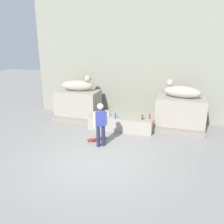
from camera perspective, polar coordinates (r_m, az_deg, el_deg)
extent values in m
plane|color=gray|center=(8.04, -3.37, -11.56)|extent=(40.00, 40.00, 0.00)
cube|color=gray|center=(11.97, 5.11, 13.53)|extent=(10.29, 0.60, 6.21)
cube|color=gray|center=(11.98, -8.22, 1.79)|extent=(2.11, 1.23, 1.42)
cube|color=gray|center=(10.89, 16.22, -0.32)|extent=(2.11, 1.23, 1.42)
ellipsoid|color=#A79989|center=(11.76, -8.42, 6.36)|extent=(1.66, 0.76, 0.52)
sphere|color=#A79989|center=(11.54, -5.87, 8.04)|extent=(0.32, 0.32, 0.32)
ellipsoid|color=#A79989|center=(10.65, 16.66, 4.67)|extent=(1.67, 0.83, 0.52)
sphere|color=#A79989|center=(10.69, 13.92, 6.89)|extent=(0.32, 0.32, 0.32)
cube|color=gray|center=(10.37, 2.03, -2.91)|extent=(2.82, 0.64, 0.59)
cylinder|color=#1E233F|center=(8.88, -2.13, -5.71)|extent=(0.14, 0.14, 0.82)
cylinder|color=#1E233F|center=(8.81, -3.35, -5.90)|extent=(0.14, 0.14, 0.82)
cube|color=#333F99|center=(8.60, -2.81, -1.57)|extent=(0.40, 0.39, 0.56)
sphere|color=beige|center=(8.46, -2.85, 1.35)|extent=(0.23, 0.23, 0.23)
cylinder|color=beige|center=(8.68, -1.41, -1.45)|extent=(0.09, 0.09, 0.58)
cylinder|color=beige|center=(8.53, -4.22, -1.82)|extent=(0.09, 0.09, 0.58)
cube|color=maroon|center=(9.46, -3.63, -6.50)|extent=(0.71, 0.71, 0.02)
cylinder|color=white|center=(9.31, -5.14, -7.21)|extent=(0.06, 0.06, 0.06)
cylinder|color=white|center=(9.42, -5.47, -6.90)|extent=(0.06, 0.06, 0.06)
cylinder|color=white|center=(9.53, -1.79, -6.53)|extent=(0.06, 0.06, 0.06)
cylinder|color=white|center=(9.65, -2.16, -6.24)|extent=(0.06, 0.06, 0.06)
cylinder|color=red|center=(10.18, 9.14, -1.15)|extent=(0.06, 0.06, 0.20)
cylinder|color=red|center=(10.14, 9.17, -0.45)|extent=(0.03, 0.03, 0.06)
cylinder|color=yellow|center=(10.13, 9.18, -0.26)|extent=(0.03, 0.03, 0.01)
cylinder|color=#194C99|center=(10.13, 0.81, -0.95)|extent=(0.07, 0.07, 0.22)
cylinder|color=#194C99|center=(10.09, 0.82, -0.18)|extent=(0.03, 0.03, 0.06)
cylinder|color=yellow|center=(10.08, 0.82, 0.02)|extent=(0.04, 0.04, 0.01)
cylinder|color=silver|center=(10.38, -0.89, -0.42)|extent=(0.06, 0.06, 0.25)
cylinder|color=silver|center=(10.33, -0.90, 0.40)|extent=(0.03, 0.03, 0.06)
cylinder|color=yellow|center=(10.32, -0.90, 0.59)|extent=(0.03, 0.03, 0.01)
cylinder|color=#593314|center=(10.04, 7.36, -1.29)|extent=(0.07, 0.07, 0.21)
cylinder|color=#593314|center=(10.00, 7.39, -0.55)|extent=(0.03, 0.03, 0.06)
cylinder|color=yellow|center=(9.99, 7.39, -0.36)|extent=(0.04, 0.04, 0.01)
cube|color=gray|center=(10.78, 2.55, -3.20)|extent=(7.08, 0.50, 0.21)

